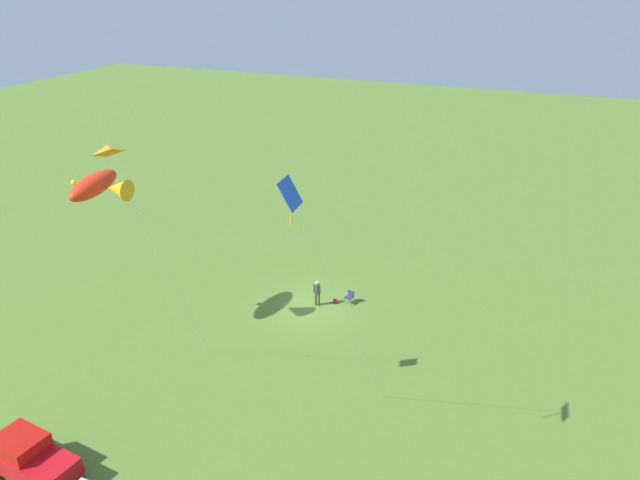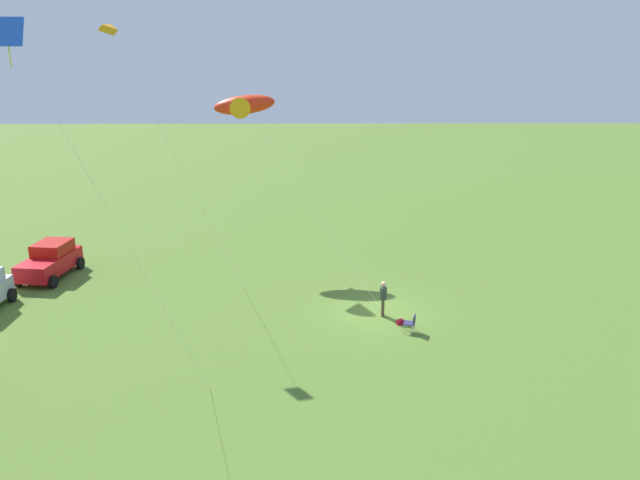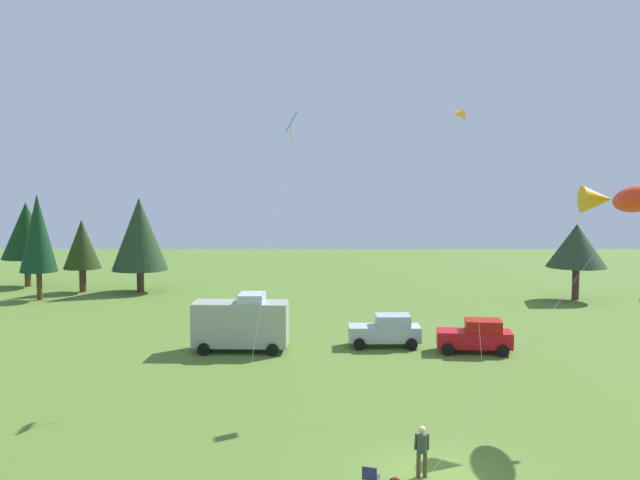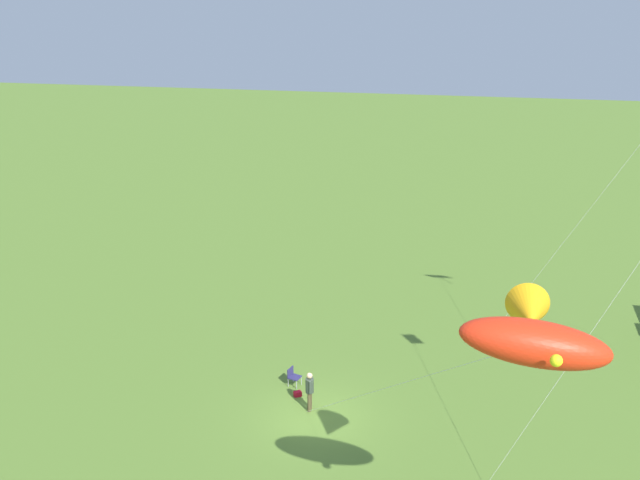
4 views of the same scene
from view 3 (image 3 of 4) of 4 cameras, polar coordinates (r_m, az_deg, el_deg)
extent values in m
plane|color=#54752A|center=(26.62, 8.64, -17.20)|extent=(160.00, 160.00, 0.00)
cylinder|color=#4C4127|center=(26.13, 7.50, -16.61)|extent=(0.14, 0.14, 0.85)
cylinder|color=#4C4127|center=(26.15, 8.01, -16.60)|extent=(0.14, 0.14, 0.85)
cylinder|color=#333D32|center=(25.88, 7.77, -15.09)|extent=(0.35, 0.35, 0.62)
sphere|color=tan|center=(25.73, 7.79, -14.13)|extent=(0.24, 0.24, 0.24)
cylinder|color=#333D32|center=(25.91, 7.31, -14.99)|extent=(0.12, 0.09, 0.55)
cylinder|color=#333D32|center=(25.95, 8.22, -14.97)|extent=(0.10, 0.09, 0.55)
cube|color=navy|center=(25.05, 3.91, -17.56)|extent=(0.61, 0.61, 0.04)
cube|color=navy|center=(24.78, 3.78, -17.32)|extent=(0.47, 0.19, 0.40)
cylinder|color=#A5A8AD|center=(25.37, 3.55, -17.78)|extent=(0.03, 0.03, 0.42)
cube|color=#9FA593|center=(43.44, -6.06, -6.35)|extent=(5.49, 2.42, 2.50)
cube|color=silver|center=(43.09, -5.23, -4.40)|extent=(1.48, 2.08, 0.50)
cylinder|color=black|center=(44.62, -3.33, -7.67)|extent=(0.69, 0.25, 0.68)
cylinder|color=black|center=(42.31, -3.65, -8.36)|extent=(0.69, 0.25, 0.68)
cylinder|color=black|center=(45.16, -8.29, -7.56)|extent=(0.69, 0.25, 0.68)
cylinder|color=black|center=(42.88, -8.88, -8.23)|extent=(0.69, 0.25, 0.68)
cube|color=#AEB9B9|center=(44.64, 4.91, -7.08)|extent=(4.21, 1.82, 0.90)
cube|color=#A2B6C1|center=(44.53, 5.57, -6.10)|extent=(2.01, 1.66, 0.65)
cylinder|color=black|center=(45.84, 6.70, -7.36)|extent=(0.68, 0.22, 0.68)
cylinder|color=black|center=(43.92, 7.00, -7.90)|extent=(0.68, 0.22, 0.68)
cylinder|color=black|center=(45.60, 2.89, -7.40)|extent=(0.68, 0.22, 0.68)
cylinder|color=black|center=(43.67, 3.01, -7.94)|extent=(0.68, 0.22, 0.68)
cube|color=red|center=(43.89, 11.65, -7.37)|extent=(4.38, 2.29, 0.90)
cube|color=#B3130D|center=(43.78, 12.33, -6.38)|extent=(2.18, 1.88, 0.65)
cylinder|color=black|center=(45.10, 13.47, -7.66)|extent=(0.70, 0.30, 0.68)
cylinder|color=black|center=(43.19, 13.78, -8.22)|extent=(0.70, 0.30, 0.68)
cylinder|color=black|center=(44.85, 9.60, -7.66)|extent=(0.70, 0.30, 0.68)
cylinder|color=black|center=(42.92, 9.72, -8.23)|extent=(0.70, 0.30, 0.68)
cylinder|color=brown|center=(73.80, -21.39, -2.31)|extent=(0.56, 0.56, 2.56)
cone|color=#0F3613|center=(73.45, -21.48, 0.68)|extent=(4.50, 4.50, 5.16)
cylinder|color=#543719|center=(65.29, -20.60, -3.28)|extent=(0.44, 0.44, 2.32)
cone|color=#12371D|center=(64.85, -20.71, 0.51)|extent=(3.01, 3.01, 6.34)
cylinder|color=brown|center=(68.59, -17.63, -2.93)|extent=(0.59, 0.59, 2.06)
cone|color=#273814|center=(68.26, -17.69, -0.30)|extent=(3.26, 3.26, 4.26)
cylinder|color=#4E3424|center=(67.27, -13.53, -3.05)|extent=(0.63, 0.63, 1.93)
cone|color=#223A21|center=(66.85, -13.59, 0.45)|extent=(4.87, 4.87, 6.30)
cylinder|color=#552F29|center=(64.59, 18.89, -3.15)|extent=(0.58, 0.58, 2.69)
cone|color=#263B25|center=(64.25, 18.96, -0.40)|extent=(4.86, 4.86, 3.53)
ellipsoid|color=red|center=(34.12, 22.88, 2.88)|extent=(1.35, 3.71, 1.48)
cone|color=#F5A612|center=(33.53, 20.34, 2.93)|extent=(1.25, 1.15, 1.15)
cylinder|color=silver|center=(29.47, 16.66, -6.03)|extent=(9.71, 7.43, 9.04)
cylinder|color=#4C3823|center=(26.22, 8.17, -17.54)|extent=(0.04, 0.04, 0.01)
cube|color=blue|center=(37.94, -2.22, 8.96)|extent=(0.65, 1.14, 0.98)
cylinder|color=yellow|center=(37.90, -2.22, 7.97)|extent=(0.04, 0.04, 1.10)
cylinder|color=silver|center=(34.79, -3.89, -1.15)|extent=(1.84, 6.58, 12.72)
cylinder|color=#4C3823|center=(32.95, -5.85, -12.81)|extent=(0.04, 0.04, 0.01)
pyramid|color=orange|center=(37.67, 10.91, 9.49)|extent=(1.09, 1.19, 0.62)
cylinder|color=silver|center=(34.91, 11.59, -1.02)|extent=(0.14, 5.80, 12.96)
cylinder|color=#4C3823|center=(33.43, 12.53, -12.64)|extent=(0.04, 0.04, 0.01)
camera|label=1|loc=(57.60, -10.46, 14.60)|focal=35.00mm
camera|label=2|loc=(36.36, -41.43, 7.05)|focal=35.00mm
camera|label=4|loc=(42.14, 45.98, 13.58)|focal=42.00mm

